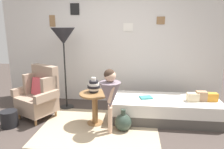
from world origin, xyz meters
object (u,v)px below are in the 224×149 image
(person_child, at_px, (110,93))
(book_on_daybed, at_px, (146,97))
(side_table, at_px, (95,102))
(demijohn_near, at_px, (123,122))
(floor_lamp, at_px, (63,38))
(magazine_basket, at_px, (9,119))
(daybed, at_px, (165,109))
(armchair, at_px, (39,94))
(vase_striped, at_px, (94,86))

(person_child, bearing_deg, book_on_daybed, 44.96)
(side_table, bearing_deg, demijohn_near, -20.08)
(floor_lamp, relative_size, magazine_basket, 5.92)
(side_table, bearing_deg, person_child, -41.98)
(daybed, xyz_separation_m, book_on_daybed, (-0.36, -0.02, 0.22))
(armchair, bearing_deg, vase_striped, -6.72)
(armchair, distance_m, side_table, 1.11)
(vase_striped, height_order, magazine_basket, vase_striped)
(daybed, distance_m, person_child, 1.22)
(side_table, xyz_separation_m, magazine_basket, (-1.44, -0.27, -0.26))
(book_on_daybed, height_order, demijohn_near, book_on_daybed)
(person_child, relative_size, book_on_daybed, 4.80)
(magazine_basket, bearing_deg, daybed, 12.65)
(demijohn_near, bearing_deg, daybed, 34.68)
(armchair, bearing_deg, floor_lamp, 54.29)
(side_table, bearing_deg, magazine_basket, -169.22)
(daybed, relative_size, vase_striped, 7.27)
(daybed, relative_size, magazine_basket, 6.80)
(floor_lamp, bearing_deg, side_table, -41.96)
(demijohn_near, relative_size, magazine_basket, 1.31)
(vase_striped, relative_size, floor_lamp, 0.16)
(side_table, height_order, magazine_basket, side_table)
(armchair, xyz_separation_m, person_child, (1.40, -0.45, 0.23))
(armchair, height_order, vase_striped, armchair)
(side_table, relative_size, floor_lamp, 0.34)
(vase_striped, height_order, person_child, person_child)
(armchair, xyz_separation_m, daybed, (2.35, 0.15, -0.24))
(book_on_daybed, bearing_deg, side_table, -160.57)
(floor_lamp, xyz_separation_m, demijohn_near, (1.25, -0.85, -1.31))
(floor_lamp, height_order, demijohn_near, floor_lamp)
(armchair, relative_size, vase_striped, 3.71)
(demijohn_near, bearing_deg, vase_striped, 155.70)
(vase_striped, bearing_deg, book_on_daybed, 15.84)
(armchair, height_order, magazine_basket, armchair)
(vase_striped, bearing_deg, demijohn_near, -24.30)
(vase_striped, distance_m, person_child, 0.46)
(daybed, height_order, magazine_basket, daybed)
(armchair, relative_size, floor_lamp, 0.59)
(armchair, distance_m, demijohn_near, 1.67)
(side_table, distance_m, book_on_daybed, 0.94)
(book_on_daybed, relative_size, magazine_basket, 0.79)
(side_table, height_order, demijohn_near, side_table)
(side_table, xyz_separation_m, demijohn_near, (0.51, -0.19, -0.25))
(person_child, height_order, magazine_basket, person_child)
(floor_lamp, distance_m, person_child, 1.61)
(person_child, relative_size, demijohn_near, 2.87)
(side_table, xyz_separation_m, book_on_daybed, (0.89, 0.31, 0.02))
(vase_striped, xyz_separation_m, demijohn_near, (0.53, -0.24, -0.53))
(vase_striped, bearing_deg, floor_lamp, 139.53)
(book_on_daybed, bearing_deg, magazine_basket, -165.84)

